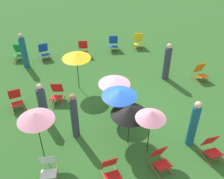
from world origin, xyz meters
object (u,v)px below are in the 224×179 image
object	(u,v)px
deckchair_11	(111,170)
umbrella_5	(119,93)
deckchair_2	(48,168)
umbrella_1	(130,111)
deckchair_1	(44,52)
umbrella_0	(35,117)
deckchair_3	(211,148)
person_4	(74,116)
deckchair_0	(160,159)
deckchair_12	(138,41)
person_2	(193,124)
person_1	(24,51)
deckchair_6	(18,53)
deckchair_8	(16,99)
umbrella_2	(151,115)
deckchair_7	(57,93)
person_3	(167,62)
person_0	(43,104)
umbrella_3	(76,55)
umbrella_4	(114,81)
deckchair_9	(83,49)
deckchair_5	(201,72)
deckchair_4	(113,44)

from	to	relation	value
deckchair_11	umbrella_5	bearing A→B (deg)	63.48
deckchair_2	umbrella_1	distance (m)	3.09
deckchair_1	umbrella_0	bearing A→B (deg)	-101.50
deckchair_3	person_4	bearing A→B (deg)	151.50
deckchair_0	deckchair_1	bearing A→B (deg)	102.87
deckchair_1	deckchair_11	xyz separation A→B (m)	(1.94, -8.07, 0.00)
deckchair_12	deckchair_2	bearing A→B (deg)	-113.38
umbrella_5	person_2	size ratio (longest dim) A/B	0.96
person_4	deckchair_11	bearing A→B (deg)	-22.65
deckchair_12	person_1	world-z (taller)	person_1
deckchair_6	deckchair_8	size ratio (longest dim) A/B	0.99
deckchair_2	deckchair_12	bearing A→B (deg)	60.00
deckchair_11	umbrella_2	size ratio (longest dim) A/B	0.46
person_1	person_2	size ratio (longest dim) A/B	0.95
deckchair_6	deckchair_7	world-z (taller)	same
umbrella_5	person_1	world-z (taller)	umbrella_5
deckchair_8	deckchair_1	bearing A→B (deg)	59.89
deckchair_12	person_3	bearing A→B (deg)	-73.49
deckchair_11	person_1	distance (m)	7.97
person_4	person_0	bearing A→B (deg)	179.66
person_4	deckchair_1	bearing A→B (deg)	144.47
deckchair_8	person_4	xyz separation A→B (m)	(2.23, -2.14, 0.55)
person_3	deckchair_2	bearing A→B (deg)	-140.61
deckchair_0	person_4	distance (m)	3.22
person_2	person_3	world-z (taller)	person_2
deckchair_2	deckchair_11	world-z (taller)	same
umbrella_1	umbrella_3	size ratio (longest dim) A/B	0.93
deckchair_3	umbrella_4	xyz separation A→B (m)	(-2.68, 2.86, 1.15)
deckchair_9	umbrella_3	xyz separation A→B (m)	(-0.57, -2.98, 1.31)
umbrella_3	person_4	distance (m)	3.06
deckchair_0	deckchair_11	distance (m)	1.62
umbrella_4	umbrella_0	bearing A→B (deg)	-148.73
umbrella_4	person_2	bearing A→B (deg)	-44.68
deckchair_2	umbrella_1	size ratio (longest dim) A/B	0.50
deckchair_5	umbrella_4	xyz separation A→B (m)	(-4.47, -1.46, 1.15)
deckchair_4	umbrella_3	distance (m)	4.17
deckchair_3	person_1	distance (m)	9.60
deckchair_6	person_4	size ratio (longest dim) A/B	0.45
deckchair_2	person_4	world-z (taller)	person_4
umbrella_3	person_0	distance (m)	2.55
umbrella_2	person_4	world-z (taller)	person_4
umbrella_1	person_4	size ratio (longest dim) A/B	0.89
deckchair_8	umbrella_0	size ratio (longest dim) A/B	0.45
deckchair_8	person_3	distance (m)	6.82
umbrella_1	umbrella_0	bearing A→B (deg)	178.88
deckchair_6	person_1	size ratio (longest dim) A/B	0.47
umbrella_1	umbrella_4	world-z (taller)	umbrella_1
umbrella_4	person_0	world-z (taller)	person_0
deckchair_4	deckchair_12	xyz separation A→B (m)	(1.45, 0.03, 0.00)
deckchair_4	umbrella_3	xyz separation A→B (m)	(-2.29, -3.23, 1.31)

